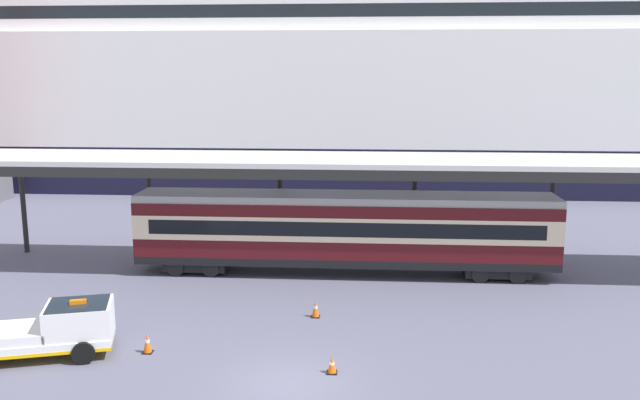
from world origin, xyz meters
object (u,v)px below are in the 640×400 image
Objects in this scene: train_carriage at (345,229)px; traffic_cone_mid at (316,309)px; cruise_ship at (414,34)px; traffic_cone_near at (332,365)px; traffic_cone_far at (147,343)px; service_truck at (53,329)px.

train_carriage reaches higher than traffic_cone_mid.
traffic_cone_near is (-5.38, -44.13, -13.48)m from cruise_ship.
traffic_cone_far is at bearing -145.22° from traffic_cone_mid.
train_carriage is 14.87m from service_truck.
traffic_cone_mid is (-0.98, -6.34, -1.94)m from train_carriage.
service_truck is at bearing -133.09° from train_carriage.
cruise_ship reaches higher than traffic_cone_mid.
service_truck is at bearing 175.68° from traffic_cone_near.
train_carriage is 28.21× the size of traffic_cone_mid.
cruise_ship is at bearing 80.73° from traffic_cone_mid.
traffic_cone_mid is 7.10m from traffic_cone_far.
traffic_cone_near is at bearing -79.54° from traffic_cone_mid.
traffic_cone_far reaches higher than traffic_cone_mid.
cruise_ship is 26.60× the size of service_truck.
traffic_cone_mid is (-0.97, 5.25, 0.08)m from traffic_cone_near.
cruise_ship is 34.92m from train_carriage.
service_truck reaches higher than traffic_cone_far.
cruise_ship is at bearing 80.65° from train_carriage.
traffic_cone_near is (10.11, -0.76, -0.70)m from service_truck.
traffic_cone_near is at bearing -96.95° from cruise_ship.
service_truck is (-15.48, -43.37, -12.78)m from cruise_ship.
traffic_cone_far is at bearing 170.02° from traffic_cone_near.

